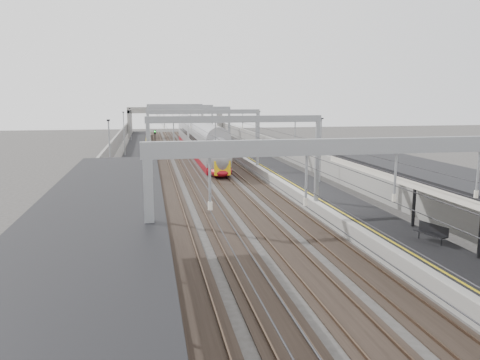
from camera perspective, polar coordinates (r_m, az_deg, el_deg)
name	(u,v)px	position (r m, az deg, el deg)	size (l,w,h in m)	color
platform_left	(135,169)	(57.21, -12.68, 1.29)	(4.00, 120.00, 1.00)	black
platform_right	(265,166)	(58.93, 3.07, 1.76)	(4.00, 120.00, 1.00)	black
tracks	(202,171)	(57.59, -4.68, 1.10)	(11.40, 140.00, 0.20)	black
overhead_line	(196,119)	(63.55, -5.43, 7.43)	(13.00, 140.00, 6.60)	gray
canopy_left	(93,221)	(15.14, -17.51, -4.83)	(4.40, 30.00, 4.24)	black
overbridge	(175,114)	(111.80, -7.90, 8.00)	(22.00, 2.20, 6.90)	gray
wall_left	(107,161)	(57.25, -15.92, 2.27)	(0.30, 120.00, 3.20)	gray
wall_right	(290,156)	(59.64, 6.07, 2.88)	(0.30, 120.00, 3.20)	gray
train	(199,141)	(74.61, -5.05, 4.76)	(2.86, 52.08, 4.51)	maroon
bench	(432,231)	(28.00, 22.35, -5.80)	(1.06, 1.99, 1.00)	black
signal_green	(155,136)	(82.80, -10.32, 5.29)	(0.32, 0.32, 3.48)	black
signal_red_near	(204,136)	(82.23, -4.42, 5.39)	(0.32, 0.32, 3.48)	black
signal_red_far	(216,135)	(83.13, -2.96, 5.46)	(0.32, 0.32, 3.48)	black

